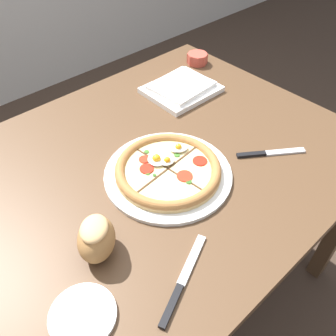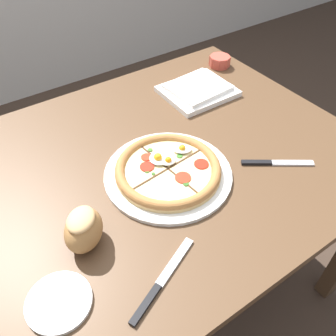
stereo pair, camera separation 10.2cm
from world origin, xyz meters
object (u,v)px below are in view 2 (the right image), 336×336
at_px(pizza, 168,170).
at_px(ramekin_bowl, 220,61).
at_px(napkin_folded, 198,90).
at_px(side_saucer, 59,302).
at_px(bread_piece_mid, 83,229).
at_px(knife_main, 163,280).
at_px(knife_spare, 276,163).
at_px(dining_table, 157,181).

xyz_separation_m(pizza, ramekin_bowl, (0.55, 0.42, 0.00)).
relative_size(ramekin_bowl, napkin_folded, 0.35).
relative_size(ramekin_bowl, side_saucer, 0.63).
bearing_deg(ramekin_bowl, bread_piece_mid, -149.61).
xyz_separation_m(napkin_folded, knife_main, (-0.54, -0.57, -0.01)).
bearing_deg(bread_piece_mid, knife_spare, -6.40).
xyz_separation_m(napkin_folded, knife_spare, (-0.04, -0.44, -0.01)).
bearing_deg(napkin_folded, ramekin_bowl, 29.64).
bearing_deg(dining_table, pizza, -99.12).
height_order(dining_table, pizza, pizza).
height_order(knife_spare, side_saucer, same).
relative_size(napkin_folded, side_saucer, 1.80).
bearing_deg(dining_table, bread_piece_mid, -152.72).
relative_size(pizza, bread_piece_mid, 2.60).
bearing_deg(side_saucer, bread_piece_mid, 43.35).
height_order(dining_table, knife_main, knife_main).
bearing_deg(ramekin_bowl, knife_spare, -114.17).
bearing_deg(dining_table, knife_main, -121.27).
distance_m(napkin_folded, side_saucer, 0.90).
height_order(ramekin_bowl, napkin_folded, ramekin_bowl).
height_order(pizza, knife_spare, pizza).
xyz_separation_m(dining_table, napkin_folded, (0.33, 0.22, 0.12)).
bearing_deg(knife_spare, ramekin_bowl, 100.57).
distance_m(dining_table, side_saucer, 0.51).
bearing_deg(bread_piece_mid, ramekin_bowl, 30.39).
bearing_deg(bread_piece_mid, knife_main, -63.23).
bearing_deg(side_saucer, napkin_folded, 32.88).
distance_m(dining_table, pizza, 0.14).
bearing_deg(dining_table, side_saucer, -147.69).
bearing_deg(pizza, napkin_folded, 41.18).
xyz_separation_m(dining_table, ramekin_bowl, (0.54, 0.34, 0.12)).
relative_size(ramekin_bowl, knife_spare, 0.47).
height_order(bread_piece_mid, knife_main, bread_piece_mid).
xyz_separation_m(ramekin_bowl, side_saucer, (-0.96, -0.61, -0.02)).
height_order(napkin_folded, knife_main, napkin_folded).
bearing_deg(ramekin_bowl, side_saucer, -147.81).
relative_size(pizza, side_saucer, 2.61).
bearing_deg(ramekin_bowl, dining_table, -147.90).
bearing_deg(napkin_folded, knife_spare, -95.62).
relative_size(bread_piece_mid, side_saucer, 1.01).
bearing_deg(napkin_folded, knife_main, -133.60).
height_order(knife_main, knife_spare, same).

